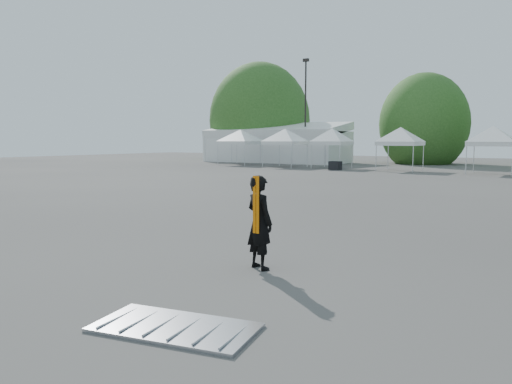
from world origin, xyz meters
The scene contains 13 objects.
ground centered at (0.00, 0.00, 0.00)m, with size 120.00×120.00×0.00m, color #474442.
marquee centered at (-22.00, 35.00, 1.97)m, with size 15.00×6.25×4.23m.
light_pole_west centered at (-18.00, 34.00, 5.77)m, with size 0.60×0.25×10.30m.
tree_far_w centered at (-26.00, 38.00, 4.54)m, with size 4.80×4.80×7.30m.
tree_mid_w centered at (-8.00, 40.00, 3.93)m, with size 4.16×4.16×6.33m.
tent_a centered at (-21.99, 28.45, 3.06)m, with size 4.62×4.62×3.88m.
tent_b centered at (-16.44, 27.30, 3.06)m, with size 4.30×4.30×3.88m.
tent_c centered at (-12.21, 27.72, 3.06)m, with size 3.86×3.86×3.88m.
tent_d centered at (-6.42, 27.46, 3.06)m, with size 4.21×4.21×3.88m.
tent_e centered at (0.06, 27.13, 3.06)m, with size 4.26×4.26×3.88m.
man centered at (0.39, -2.93, 0.87)m, with size 0.74×0.61×1.73m.
barrier_mid centered at (1.11, -6.00, 0.03)m, with size 2.21×1.41×0.07m.
crate_west centered at (-10.97, 25.70, 0.34)m, with size 0.88×0.68×0.68m, color black.
Camera 1 is at (5.27, -10.51, 2.37)m, focal length 35.00 mm.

